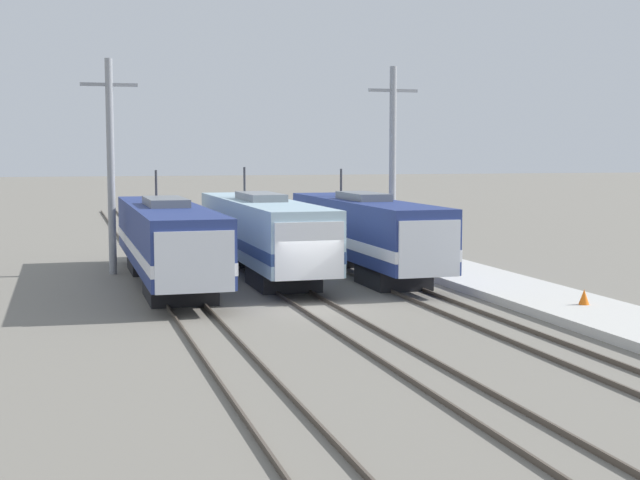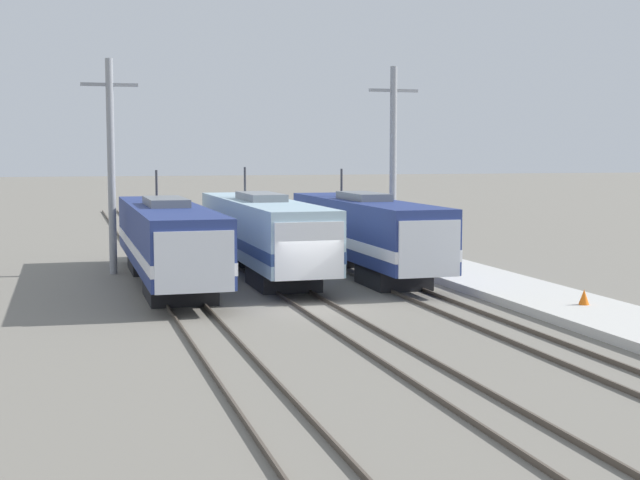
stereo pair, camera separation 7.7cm
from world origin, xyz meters
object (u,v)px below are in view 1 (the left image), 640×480
at_px(locomotive_far_left, 167,241).
at_px(catenary_tower_right, 393,163).
at_px(locomotive_center, 263,233).
at_px(locomotive_far_right, 367,233).
at_px(traffic_cone, 584,297).
at_px(catenary_tower_left, 111,163).

relative_size(locomotive_far_left, catenary_tower_right, 1.74).
relative_size(locomotive_center, locomotive_far_right, 1.09).
bearing_deg(locomotive_center, traffic_cone, -55.21).
distance_m(locomotive_center, catenary_tower_right, 8.75).
relative_size(locomotive_far_left, catenary_tower_left, 1.74).
bearing_deg(catenary_tower_left, locomotive_far_right, -19.16).
bearing_deg(catenary_tower_left, locomotive_far_left, -64.89).
bearing_deg(locomotive_far_right, locomotive_center, 163.39).
distance_m(locomotive_far_left, locomotive_far_right, 9.60).
distance_m(locomotive_far_left, traffic_cone, 18.04).
bearing_deg(locomotive_center, locomotive_far_right, -16.61).
relative_size(locomotive_center, catenary_tower_left, 1.71).
relative_size(locomotive_center, catenary_tower_right, 1.71).
bearing_deg(catenary_tower_right, traffic_cone, -84.40).
distance_m(catenary_tower_left, traffic_cone, 23.16).
bearing_deg(catenary_tower_right, locomotive_far_right, -124.88).
bearing_deg(locomotive_far_left, locomotive_far_right, 3.08).
xyz_separation_m(locomotive_far_left, locomotive_far_right, (9.59, 0.52, 0.04)).
bearing_deg(locomotive_far_right, catenary_tower_right, 55.12).
xyz_separation_m(locomotive_far_left, locomotive_center, (4.80, 1.95, 0.04)).
distance_m(locomotive_center, traffic_cone, 16.19).
height_order(locomotive_far_left, locomotive_far_right, locomotive_far_right).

